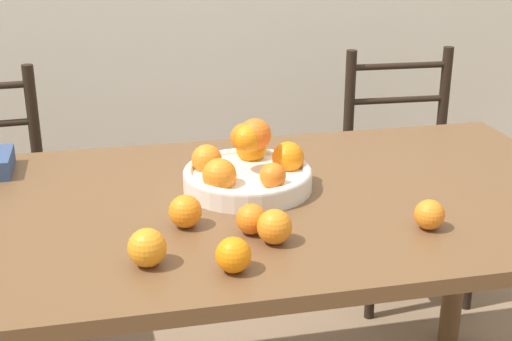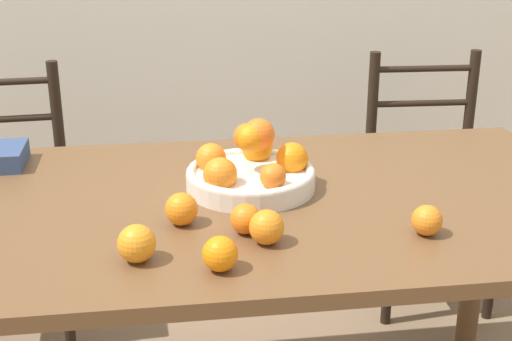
{
  "view_description": "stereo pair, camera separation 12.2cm",
  "coord_description": "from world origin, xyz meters",
  "px_view_note": "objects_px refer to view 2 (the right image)",
  "views": [
    {
      "loc": [
        -0.33,
        -1.54,
        1.44
      ],
      "look_at": [
        0.01,
        -0.03,
        0.85
      ],
      "focal_mm": 50.0,
      "sensor_mm": 36.0,
      "label": 1
    },
    {
      "loc": [
        -0.21,
        -1.56,
        1.44
      ],
      "look_at": [
        0.01,
        -0.03,
        0.85
      ],
      "focal_mm": 50.0,
      "sensor_mm": 36.0,
      "label": 2
    }
  ],
  "objects_px": {
    "orange_loose_5": "(220,254)",
    "chair_right": "(427,183)",
    "orange_loose_4": "(137,244)",
    "orange_loose_2": "(246,219)",
    "orange_loose_0": "(267,227)",
    "orange_loose_3": "(182,209)",
    "chair_left": "(5,205)",
    "orange_loose_1": "(427,220)",
    "fruit_bowl": "(251,169)"
  },
  "relations": [
    {
      "from": "chair_right",
      "to": "chair_left",
      "type": "bearing_deg",
      "value": -177.29
    },
    {
      "from": "orange_loose_1",
      "to": "chair_right",
      "type": "height_order",
      "value": "chair_right"
    },
    {
      "from": "orange_loose_5",
      "to": "chair_right",
      "type": "relative_size",
      "value": 0.08
    },
    {
      "from": "fruit_bowl",
      "to": "chair_right",
      "type": "relative_size",
      "value": 0.35
    },
    {
      "from": "orange_loose_2",
      "to": "chair_right",
      "type": "relative_size",
      "value": 0.07
    },
    {
      "from": "orange_loose_2",
      "to": "orange_loose_4",
      "type": "height_order",
      "value": "orange_loose_4"
    },
    {
      "from": "orange_loose_2",
      "to": "orange_loose_5",
      "type": "xyz_separation_m",
      "value": [
        -0.07,
        -0.16,
        0.0
      ]
    },
    {
      "from": "orange_loose_4",
      "to": "orange_loose_5",
      "type": "xyz_separation_m",
      "value": [
        0.16,
        -0.06,
        -0.0
      ]
    },
    {
      "from": "orange_loose_3",
      "to": "chair_right",
      "type": "height_order",
      "value": "chair_right"
    },
    {
      "from": "orange_loose_1",
      "to": "orange_loose_4",
      "type": "distance_m",
      "value": 0.61
    },
    {
      "from": "orange_loose_5",
      "to": "orange_loose_3",
      "type": "bearing_deg",
      "value": 106.44
    },
    {
      "from": "orange_loose_1",
      "to": "orange_loose_4",
      "type": "xyz_separation_m",
      "value": [
        -0.61,
        -0.04,
        0.01
      ]
    },
    {
      "from": "orange_loose_4",
      "to": "fruit_bowl",
      "type": "bearing_deg",
      "value": 52.01
    },
    {
      "from": "orange_loose_3",
      "to": "orange_loose_0",
      "type": "bearing_deg",
      "value": -34.65
    },
    {
      "from": "chair_right",
      "to": "orange_loose_3",
      "type": "bearing_deg",
      "value": -133.24
    },
    {
      "from": "orange_loose_5",
      "to": "orange_loose_1",
      "type": "bearing_deg",
      "value": 12.03
    },
    {
      "from": "orange_loose_0",
      "to": "orange_loose_4",
      "type": "xyz_separation_m",
      "value": [
        -0.27,
        -0.04,
        0.0
      ]
    },
    {
      "from": "chair_left",
      "to": "orange_loose_2",
      "type": "bearing_deg",
      "value": -56.94
    },
    {
      "from": "orange_loose_5",
      "to": "chair_left",
      "type": "relative_size",
      "value": 0.08
    },
    {
      "from": "orange_loose_1",
      "to": "orange_loose_3",
      "type": "distance_m",
      "value": 0.53
    },
    {
      "from": "chair_left",
      "to": "fruit_bowl",
      "type": "bearing_deg",
      "value": -46.69
    },
    {
      "from": "orange_loose_2",
      "to": "orange_loose_4",
      "type": "distance_m",
      "value": 0.25
    },
    {
      "from": "orange_loose_0",
      "to": "orange_loose_2",
      "type": "relative_size",
      "value": 1.11
    },
    {
      "from": "orange_loose_3",
      "to": "orange_loose_4",
      "type": "bearing_deg",
      "value": -120.55
    },
    {
      "from": "orange_loose_0",
      "to": "chair_left",
      "type": "xyz_separation_m",
      "value": [
        -0.75,
        1.02,
        -0.35
      ]
    },
    {
      "from": "fruit_bowl",
      "to": "chair_right",
      "type": "xyz_separation_m",
      "value": [
        0.76,
        0.72,
        -0.36
      ]
    },
    {
      "from": "orange_loose_5",
      "to": "fruit_bowl",
      "type": "bearing_deg",
      "value": 74.51
    },
    {
      "from": "orange_loose_0",
      "to": "orange_loose_2",
      "type": "xyz_separation_m",
      "value": [
        -0.04,
        0.06,
        -0.0
      ]
    },
    {
      "from": "orange_loose_3",
      "to": "orange_loose_4",
      "type": "relative_size",
      "value": 0.95
    },
    {
      "from": "orange_loose_2",
      "to": "chair_right",
      "type": "bearing_deg",
      "value": 50.38
    },
    {
      "from": "orange_loose_4",
      "to": "chair_right",
      "type": "bearing_deg",
      "value": 45.96
    },
    {
      "from": "orange_loose_3",
      "to": "orange_loose_4",
      "type": "distance_m",
      "value": 0.19
    },
    {
      "from": "orange_loose_5",
      "to": "orange_loose_0",
      "type": "bearing_deg",
      "value": 43.66
    },
    {
      "from": "orange_loose_0",
      "to": "chair_left",
      "type": "bearing_deg",
      "value": 126.28
    },
    {
      "from": "orange_loose_3",
      "to": "chair_right",
      "type": "distance_m",
      "value": 1.35
    },
    {
      "from": "chair_left",
      "to": "chair_right",
      "type": "bearing_deg",
      "value": -3.35
    },
    {
      "from": "orange_loose_4",
      "to": "orange_loose_5",
      "type": "distance_m",
      "value": 0.17
    },
    {
      "from": "orange_loose_3",
      "to": "chair_left",
      "type": "height_order",
      "value": "chair_left"
    },
    {
      "from": "orange_loose_1",
      "to": "chair_right",
      "type": "xyz_separation_m",
      "value": [
        0.42,
        1.03,
        -0.35
      ]
    },
    {
      "from": "orange_loose_1",
      "to": "orange_loose_5",
      "type": "distance_m",
      "value": 0.46
    },
    {
      "from": "orange_loose_2",
      "to": "fruit_bowl",
      "type": "bearing_deg",
      "value": 80.06
    },
    {
      "from": "orange_loose_2",
      "to": "orange_loose_3",
      "type": "bearing_deg",
      "value": 154.79
    },
    {
      "from": "orange_loose_5",
      "to": "orange_loose_2",
      "type": "bearing_deg",
      "value": 66.19
    },
    {
      "from": "orange_loose_2",
      "to": "orange_loose_0",
      "type": "bearing_deg",
      "value": -56.04
    },
    {
      "from": "orange_loose_1",
      "to": "orange_loose_5",
      "type": "relative_size",
      "value": 0.95
    },
    {
      "from": "orange_loose_5",
      "to": "chair_left",
      "type": "distance_m",
      "value": 1.34
    },
    {
      "from": "orange_loose_3",
      "to": "orange_loose_5",
      "type": "bearing_deg",
      "value": -73.56
    },
    {
      "from": "orange_loose_3",
      "to": "orange_loose_5",
      "type": "distance_m",
      "value": 0.23
    },
    {
      "from": "orange_loose_0",
      "to": "orange_loose_3",
      "type": "relative_size",
      "value": 1.01
    },
    {
      "from": "orange_loose_5",
      "to": "orange_loose_4",
      "type": "bearing_deg",
      "value": 159.46
    }
  ]
}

